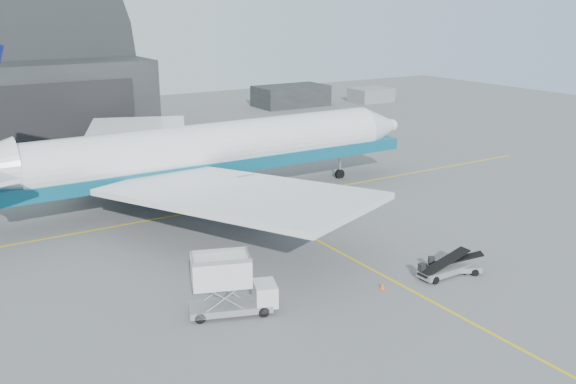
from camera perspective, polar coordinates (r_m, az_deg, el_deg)
ground at (r=50.09m, az=7.32°, el=-6.77°), size 200.00×200.00×0.00m
taxi_lines at (r=59.72m, az=-0.34°, el=-2.73°), size 80.00×42.12×0.02m
distant_bldg_a at (r=128.36m, az=0.26°, el=7.67°), size 14.00×8.00×4.00m
distant_bldg_b at (r=134.97m, az=7.36°, el=7.97°), size 8.00×6.00×2.80m
airliner at (r=65.07m, az=-8.18°, el=3.45°), size 52.80×51.20×18.53m
catering_truck at (r=42.29m, az=-5.27°, el=-8.29°), size 6.10×3.91×3.94m
pushback_tug at (r=60.34m, az=2.78°, el=-1.77°), size 5.17×4.15×2.10m
belt_loader_a at (r=49.59m, az=13.62°, el=-6.70°), size 4.60×1.71×1.75m
belt_loader_b at (r=50.40m, az=14.48°, el=-6.43°), size 4.09×3.15×1.60m
traffic_cone at (r=46.79m, az=8.38°, el=-8.25°), size 0.33×0.33×0.48m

